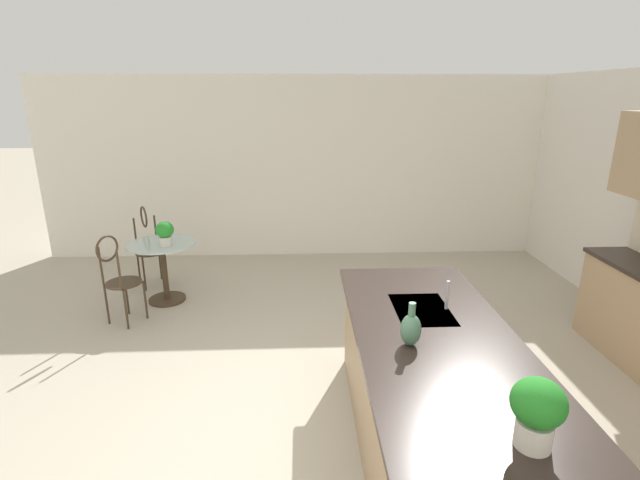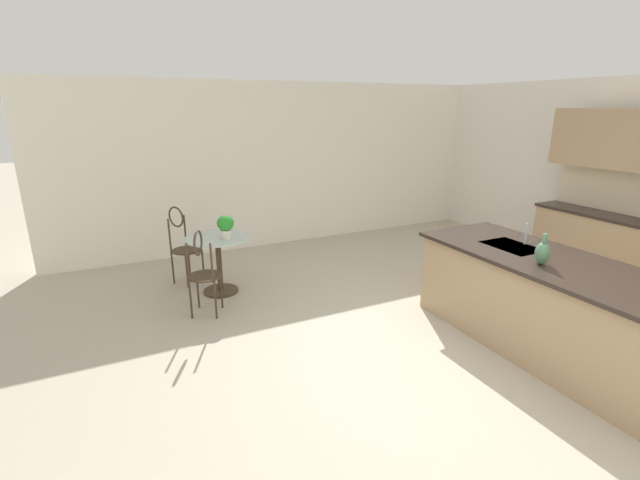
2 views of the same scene
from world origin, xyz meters
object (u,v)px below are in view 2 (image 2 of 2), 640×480
object	(u,v)px
chair_by_island	(203,268)
potted_plant_on_table	(225,226)
bistro_table	(219,259)
chair_near_window	(183,242)
vase_on_counter	(542,253)

from	to	relation	value
chair_by_island	potted_plant_on_table	world-z (taller)	chair_by_island
bistro_table	chair_near_window	world-z (taller)	chair_near_window
bistro_table	chair_by_island	size ratio (longest dim) A/B	0.77
chair_near_window	vase_on_counter	xyz separation A→B (m)	(3.33, 2.67, 0.46)
chair_near_window	chair_by_island	world-z (taller)	same
bistro_table	chair_near_window	xyz separation A→B (m)	(-0.56, -0.34, 0.13)
potted_plant_on_table	vase_on_counter	world-z (taller)	vase_on_counter
chair_by_island	vase_on_counter	distance (m)	3.46
potted_plant_on_table	vase_on_counter	xyz separation A→B (m)	(2.66, 2.24, 0.12)
chair_near_window	chair_by_island	bearing A→B (deg)	1.42
bistro_table	potted_plant_on_table	distance (m)	0.48
bistro_table	vase_on_counter	xyz separation A→B (m)	(2.77, 2.33, 0.58)
chair_by_island	potted_plant_on_table	size ratio (longest dim) A/B	3.59
potted_plant_on_table	vase_on_counter	distance (m)	3.48
vase_on_counter	potted_plant_on_table	bearing A→B (deg)	-139.82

